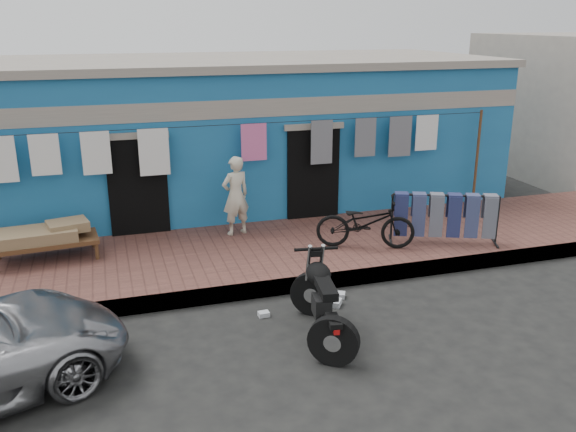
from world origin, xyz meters
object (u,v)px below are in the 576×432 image
at_px(jeans_rack, 444,218).
at_px(bicycle, 366,217).
at_px(charpoy, 46,243).
at_px(seated_person, 236,196).
at_px(motorcycle, 323,300).

bearing_deg(jeans_rack, bicycle, 172.40).
distance_m(bicycle, charpoy, 5.55).
xyz_separation_m(seated_person, jeans_rack, (3.54, -1.59, -0.28)).
xyz_separation_m(motorcycle, charpoy, (-3.73, 3.51, -0.02)).
relative_size(seated_person, motorcycle, 0.83).
relative_size(seated_person, jeans_rack, 0.76).
distance_m(bicycle, jeans_rack, 1.50).
xyz_separation_m(motorcycle, jeans_rack, (3.20, 2.25, 0.16)).
bearing_deg(seated_person, bicycle, 129.52).
bearing_deg(bicycle, seated_person, 77.95).
height_order(bicycle, jeans_rack, bicycle).
bearing_deg(jeans_rack, motorcycle, -144.81).
relative_size(seated_person, bicycle, 0.87).
height_order(bicycle, motorcycle, bicycle).
bearing_deg(bicycle, charpoy, 100.94).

